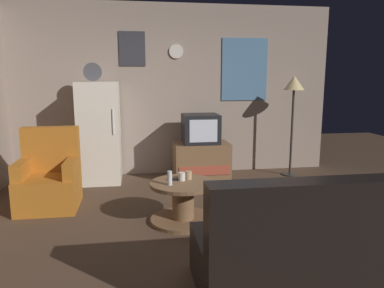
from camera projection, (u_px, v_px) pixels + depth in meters
name	position (u px, v px, depth m)	size (l,w,h in m)	color
ground_plane	(197.00, 231.00, 3.81)	(12.00, 12.00, 0.00)	#4C3828
wall_with_art	(173.00, 90.00, 5.95)	(5.20, 0.12, 2.70)	gray
fridge	(99.00, 132.00, 5.49)	(0.60, 0.62, 1.77)	silver
tv_stand	(201.00, 161.00, 5.68)	(0.84, 0.53, 0.58)	brown
crt_tv	(200.00, 129.00, 5.59)	(0.54, 0.51, 0.44)	black
standing_lamp	(294.00, 91.00, 5.74)	(0.32, 0.32, 1.59)	#332D28
coffee_table	(183.00, 202.00, 4.02)	(0.72, 0.72, 0.45)	brown
wine_glass	(170.00, 178.00, 3.87)	(0.05, 0.05, 0.15)	silver
mug_ceramic_white	(182.00, 177.00, 4.04)	(0.08, 0.08, 0.09)	silver
mug_ceramic_tan	(188.00, 175.00, 4.09)	(0.08, 0.08, 0.09)	tan
remote_control	(175.00, 179.00, 4.05)	(0.15, 0.04, 0.02)	black
armchair	(49.00, 180.00, 4.47)	(0.68, 0.68, 0.96)	#B2661E
couch	(314.00, 251.00, 2.69)	(1.70, 0.80, 0.92)	black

